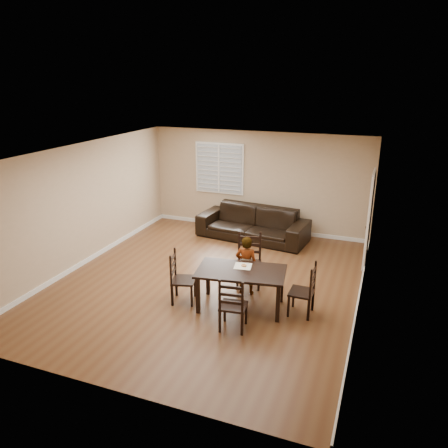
{
  "coord_description": "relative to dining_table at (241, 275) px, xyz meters",
  "views": [
    {
      "loc": [
        3.22,
        -7.54,
        4.07
      ],
      "look_at": [
        0.02,
        0.86,
        1.0
      ],
      "focal_mm": 35.0,
      "sensor_mm": 36.0,
      "label": 1
    }
  ],
  "objects": [
    {
      "name": "chair_left",
      "position": [
        -1.2,
        -0.2,
        -0.2
      ],
      "size": [
        0.52,
        0.55,
        1.0
      ],
      "rotation": [
        0.0,
        0.0,
        1.84
      ],
      "color": "black",
      "rests_on": "ground"
    },
    {
      "name": "child",
      "position": [
        -0.09,
        0.57,
        -0.07
      ],
      "size": [
        0.45,
        0.31,
        1.18
      ],
      "primitive_type": "imported",
      "rotation": [
        0.0,
        0.0,
        3.21
      ],
      "color": "gray",
      "rests_on": "ground"
    },
    {
      "name": "napkin",
      "position": [
        -0.03,
        0.18,
        0.09
      ],
      "size": [
        0.36,
        0.36,
        0.0
      ],
      "primitive_type": "cube",
      "rotation": [
        0.0,
        0.0,
        0.18
      ],
      "color": "beige",
      "rests_on": "dining_table"
    },
    {
      "name": "chair_far",
      "position": [
        0.12,
        -0.83,
        -0.22
      ],
      "size": [
        0.48,
        0.46,
        0.97
      ],
      "rotation": [
        0.0,
        0.0,
        3.27
      ],
      "color": "black",
      "rests_on": "ground"
    },
    {
      "name": "donut",
      "position": [
        -0.01,
        0.18,
        0.11
      ],
      "size": [
        0.1,
        0.1,
        0.04
      ],
      "color": "#D5894C",
      "rests_on": "napkin"
    },
    {
      "name": "chair_near",
      "position": [
        -0.17,
        1.01,
        -0.16
      ],
      "size": [
        0.59,
        0.57,
        1.1
      ],
      "rotation": [
        0.0,
        0.0,
        0.25
      ],
      "color": "black",
      "rests_on": "ground"
    },
    {
      "name": "sofa",
      "position": [
        -0.87,
        3.51,
        -0.24
      ],
      "size": [
        2.95,
        1.42,
        0.83
      ],
      "primitive_type": "imported",
      "rotation": [
        0.0,
        0.0,
        -0.11
      ],
      "color": "black",
      "rests_on": "ground"
    },
    {
      "name": "dining_table",
      "position": [
        0.0,
        0.0,
        0.0
      ],
      "size": [
        1.7,
        1.12,
        0.74
      ],
      "rotation": [
        0.0,
        0.0,
        0.15
      ],
      "color": "black",
      "rests_on": "ground"
    },
    {
      "name": "room",
      "position": [
        -0.93,
        0.91,
        1.15
      ],
      "size": [
        6.04,
        7.04,
        2.72
      ],
      "color": "tan",
      "rests_on": "ground"
    },
    {
      "name": "ground",
      "position": [
        -0.96,
        0.74,
        -0.66
      ],
      "size": [
        7.0,
        7.0,
        0.0
      ],
      "primitive_type": "plane",
      "color": "brown",
      "rests_on": "ground"
    },
    {
      "name": "chair_right",
      "position": [
        1.2,
        0.16,
        -0.21
      ],
      "size": [
        0.42,
        0.45,
        0.98
      ],
      "rotation": [
        0.0,
        0.0,
        -1.59
      ],
      "color": "black",
      "rests_on": "ground"
    }
  ]
}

